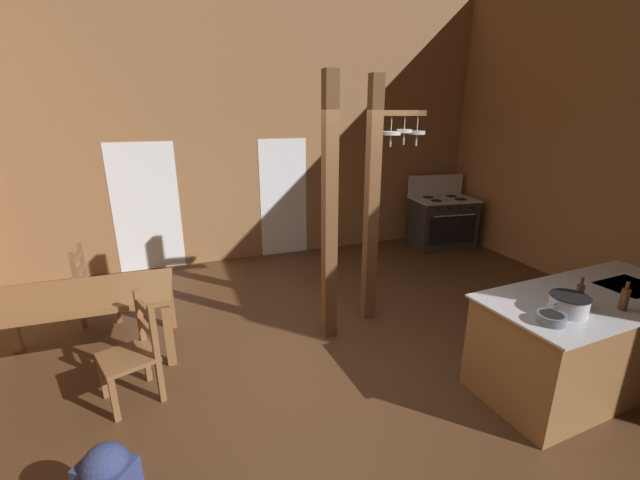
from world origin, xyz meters
The scene contains 15 objects.
ground_plane centered at (0.00, 0.00, -0.05)m, with size 8.99×7.78×0.10m, color #4C301C.
wall_back centered at (0.00, 3.56, 2.26)m, with size 8.99×0.14×4.52m, color #93663F.
glazed_door_back_left centered at (-1.84, 3.49, 1.02)m, with size 1.00×0.01×2.05m, color white.
glazed_panel_back_right centered at (0.41, 3.49, 1.02)m, with size 0.84×0.01×2.05m, color white.
kitchen_island centered at (2.05, -1.09, 0.46)m, with size 2.21×1.09×0.92m.
stove_range centered at (3.36, 2.86, 0.48)m, with size 1.22×0.93×1.32m.
support_post_with_pot_rack centered at (0.78, 0.79, 1.55)m, with size 0.70×0.22×2.87m.
support_post_center centered at (0.12, 0.55, 1.44)m, with size 0.14×0.14×2.87m.
dining_table centered at (-2.38, 0.98, 0.65)m, with size 1.72×0.94×0.74m.
ladderback_chair_near_window centered at (-2.44, 1.90, 0.45)m, with size 0.46×0.46×0.95m.
ladderback_chair_by_post centered at (-1.89, 0.14, 0.45)m, with size 0.56×0.56×0.95m.
stockpot_on_counter centered at (1.49, -1.25, 0.99)m, with size 0.37×0.30×0.15m.
mixing_bowl_on_counter centered at (1.22, -1.32, 0.95)m, with size 0.21×0.21×0.08m.
bottle_tall_on_counter centered at (1.96, -1.36, 1.02)m, with size 0.07×0.07×0.25m.
bottle_short_on_counter centered at (1.68, -1.19, 1.02)m, with size 0.06×0.06×0.26m.
Camera 1 is at (-1.41, -3.29, 2.47)m, focal length 22.48 mm.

